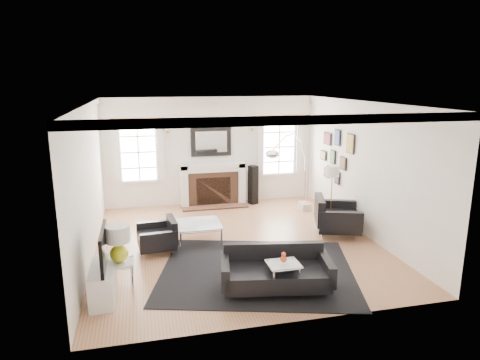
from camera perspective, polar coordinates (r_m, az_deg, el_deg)
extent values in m
plane|color=#9E6742|center=(8.75, -0.48, -8.38)|extent=(6.00, 6.00, 0.00)
cube|color=white|center=(11.23, -3.89, 3.88)|extent=(5.50, 0.04, 2.80)
cube|color=white|center=(5.56, 6.38, -6.04)|extent=(5.50, 0.04, 2.80)
cube|color=white|center=(8.19, -19.61, -0.40)|extent=(0.04, 6.00, 2.80)
cube|color=white|center=(9.32, 16.23, 1.43)|extent=(0.04, 6.00, 2.80)
cube|color=white|center=(8.14, -0.52, 10.26)|extent=(5.50, 6.00, 0.02)
cube|color=white|center=(8.14, -0.52, 9.84)|extent=(5.50, 6.00, 0.12)
cube|color=white|center=(11.11, -7.47, -0.79)|extent=(0.18, 0.38, 1.10)
cube|color=white|center=(11.35, 0.08, -0.37)|extent=(0.18, 0.38, 1.10)
cube|color=white|center=(11.10, -3.69, 1.93)|extent=(1.70, 0.38, 0.12)
cube|color=white|center=(11.12, -3.69, 1.43)|extent=(1.50, 0.34, 0.10)
cube|color=brown|center=(11.25, -3.67, -1.05)|extent=(1.30, 0.30, 0.90)
cube|color=black|center=(11.17, -3.58, -1.52)|extent=(0.90, 0.10, 0.76)
cube|color=brown|center=(11.11, -3.40, -3.53)|extent=(1.70, 0.50, 0.04)
cube|color=black|center=(11.15, -3.88, 5.11)|extent=(1.05, 0.06, 0.75)
cube|color=white|center=(11.11, -3.85, 5.09)|extent=(0.82, 0.02, 0.55)
cube|color=white|center=(11.04, -13.40, 3.65)|extent=(1.00, 0.05, 1.60)
cube|color=white|center=(11.02, -13.40, 3.63)|extent=(0.84, 0.02, 1.44)
cube|color=white|center=(10.95, -16.29, 3.67)|extent=(0.14, 0.05, 1.55)
cube|color=white|center=(10.95, -10.53, 3.97)|extent=(0.14, 0.05, 1.55)
cube|color=white|center=(11.63, 5.18, 4.43)|extent=(1.00, 0.05, 1.60)
cube|color=white|center=(11.60, 5.23, 4.41)|extent=(0.84, 0.02, 1.44)
cube|color=white|center=(11.37, 2.71, 4.52)|extent=(0.14, 0.05, 1.55)
cube|color=white|center=(11.71, 7.90, 4.67)|extent=(0.14, 0.05, 1.55)
cube|color=black|center=(9.75, 14.53, 4.73)|extent=(0.03, 0.34, 0.44)
cube|color=#B88E31|center=(9.74, 14.43, 4.72)|extent=(0.01, 0.29, 0.39)
cube|color=black|center=(10.31, 12.88, 5.55)|extent=(0.03, 0.28, 0.38)
cube|color=#3A55A0|center=(10.31, 12.79, 5.55)|extent=(0.01, 0.23, 0.33)
cube|color=black|center=(10.82, 11.58, 5.43)|extent=(0.03, 0.40, 0.30)
cube|color=#932D40|center=(10.81, 11.49, 5.43)|extent=(0.01, 0.35, 0.25)
cube|color=black|center=(10.09, 13.58, 2.18)|extent=(0.03, 0.30, 0.30)
cube|color=brown|center=(10.08, 13.49, 2.18)|extent=(0.01, 0.25, 0.25)
cube|color=black|center=(10.57, 12.27, 3.01)|extent=(0.03, 0.26, 0.34)
cube|color=#4C7F53|center=(10.56, 12.18, 3.01)|extent=(0.01, 0.21, 0.29)
cube|color=black|center=(11.07, 11.04, 3.26)|extent=(0.03, 0.32, 0.24)
cube|color=tan|center=(11.06, 10.96, 3.26)|extent=(0.01, 0.27, 0.19)
cube|color=black|center=(10.39, 12.85, 0.28)|extent=(0.03, 0.24, 0.30)
cube|color=#51376E|center=(10.38, 12.76, 0.27)|extent=(0.01, 0.19, 0.25)
cube|color=black|center=(10.92, 11.48, 0.97)|extent=(0.03, 0.28, 0.22)
cube|color=#905471|center=(10.91, 11.40, 0.97)|extent=(0.01, 0.23, 0.17)
cube|color=white|center=(6.94, -17.80, -12.84)|extent=(0.35, 1.00, 0.50)
cube|color=black|center=(6.72, -17.71, -8.59)|extent=(0.05, 1.00, 0.58)
cube|color=black|center=(7.57, 2.28, -11.93)|extent=(3.88, 3.51, 0.01)
cube|color=black|center=(6.82, 4.81, -12.68)|extent=(1.72, 1.03, 0.27)
cube|color=black|center=(7.04, 4.46, -10.02)|extent=(1.61, 0.41, 0.45)
cube|color=black|center=(6.71, -2.02, -12.05)|extent=(0.26, 0.77, 0.34)
cube|color=black|center=(6.92, 11.45, -11.51)|extent=(0.26, 0.77, 0.34)
cube|color=black|center=(8.40, -11.07, -7.84)|extent=(0.74, 0.74, 0.26)
cube|color=black|center=(8.37, -9.03, -6.45)|extent=(0.18, 0.69, 0.43)
cube|color=black|center=(8.68, -11.38, -6.42)|extent=(0.69, 0.16, 0.32)
cube|color=black|center=(8.05, -10.79, -8.00)|extent=(0.69, 0.16, 0.32)
cube|color=black|center=(9.33, 12.91, -5.34)|extent=(1.10, 1.10, 0.33)
cube|color=black|center=(9.21, 10.57, -3.91)|extent=(0.42, 0.87, 0.54)
cube|color=black|center=(8.88, 13.32, -5.44)|extent=(0.87, 0.40, 0.41)
cube|color=black|center=(9.70, 12.61, -3.80)|extent=(0.87, 0.40, 0.41)
cube|color=silver|center=(8.74, -5.56, -5.82)|extent=(0.88, 0.88, 0.02)
cylinder|color=silver|center=(8.39, -7.87, -8.06)|extent=(0.04, 0.04, 0.39)
cylinder|color=silver|center=(8.49, -2.48, -7.68)|extent=(0.04, 0.04, 0.39)
cylinder|color=silver|center=(9.13, -8.36, -6.27)|extent=(0.04, 0.04, 0.39)
cylinder|color=silver|center=(9.22, -3.41, -5.95)|extent=(0.04, 0.04, 0.39)
cube|color=silver|center=(7.00, -15.75, -10.54)|extent=(0.43, 0.43, 0.02)
cylinder|color=silver|center=(6.95, -17.15, -12.88)|extent=(0.04, 0.04, 0.47)
cylinder|color=silver|center=(6.93, -14.20, -12.76)|extent=(0.04, 0.04, 0.47)
cylinder|color=silver|center=(7.26, -16.98, -11.68)|extent=(0.04, 0.04, 0.47)
cylinder|color=silver|center=(7.24, -14.17, -11.56)|extent=(0.04, 0.04, 0.47)
cube|color=silver|center=(6.59, 5.81, -11.06)|extent=(0.48, 0.40, 0.02)
cylinder|color=silver|center=(6.51, 4.51, -13.87)|extent=(0.04, 0.04, 0.53)
cylinder|color=silver|center=(6.63, 7.91, -13.42)|extent=(0.04, 0.04, 0.53)
cylinder|color=silver|center=(6.78, 3.66, -12.66)|extent=(0.04, 0.04, 0.53)
cylinder|color=silver|center=(6.90, 6.93, -12.26)|extent=(0.04, 0.04, 0.53)
sphere|color=yellow|center=(6.94, -15.82, -9.41)|extent=(0.28, 0.28, 0.28)
cylinder|color=yellow|center=(6.89, -15.90, -8.35)|extent=(0.04, 0.04, 0.11)
cylinder|color=white|center=(6.83, -15.99, -6.91)|extent=(0.37, 0.37, 0.26)
sphere|color=#DD441C|center=(6.56, 5.83, -10.43)|extent=(0.10, 0.10, 0.10)
sphere|color=#DD441C|center=(6.53, 5.84, -9.84)|extent=(0.07, 0.07, 0.07)
cube|color=silver|center=(11.01, 8.62, -3.45)|extent=(0.22, 0.35, 0.17)
ellipsoid|color=silver|center=(9.29, 4.34, 3.47)|extent=(0.30, 0.30, 0.18)
cylinder|color=gold|center=(9.74, 11.86, -6.30)|extent=(0.18, 0.18, 0.03)
cylinder|color=gold|center=(9.55, 12.03, -2.80)|extent=(0.02, 0.02, 1.26)
cylinder|color=white|center=(9.39, 12.23, 1.17)|extent=(0.29, 0.29, 0.23)
cube|color=black|center=(11.29, 1.76, -0.64)|extent=(0.27, 0.27, 1.03)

